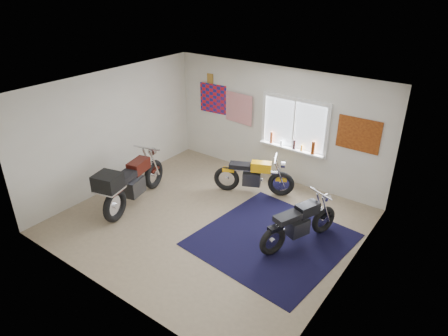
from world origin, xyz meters
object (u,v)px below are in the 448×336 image
Objects in this scene: navy_rug at (272,240)px; yellow_triumph at (253,177)px; maroon_tourer at (130,183)px; black_chrome_bike at (299,224)px.

navy_rug is 1.86m from yellow_triumph.
navy_rug is at bearing -90.21° from maroon_tourer.
navy_rug is 1.52× the size of yellow_triumph.
yellow_triumph is 0.99× the size of black_chrome_bike.
yellow_triumph is 0.79× the size of maroon_tourer.
black_chrome_bike is at bearing -57.71° from yellow_triumph.
yellow_triumph is (-1.26, 1.30, 0.40)m from navy_rug.
maroon_tourer reaches higher than yellow_triumph.
black_chrome_bike is at bearing 27.81° from navy_rug.
maroon_tourer is at bearing 126.83° from black_chrome_bike.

